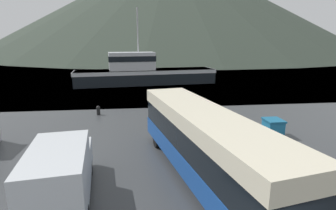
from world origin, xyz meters
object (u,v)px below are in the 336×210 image
Objects in this scene: delivery_van at (61,172)px; storage_bin at (273,127)px; tour_bus at (203,141)px; small_boat at (155,75)px; fishing_boat at (143,72)px.

storage_bin is at bearing 20.12° from delivery_van.
small_boat is (0.11, 37.15, -1.38)m from tour_bus.
fishing_boat is (-2.21, 29.92, -0.08)m from tour_bus.
delivery_van is at bearing -14.58° from fishing_boat.
small_boat is at bearing 73.36° from delivery_van.
tour_bus is 8.37m from storage_bin.
tour_bus is 2.03× the size of delivery_van.
storage_bin is at bearing 12.04° from fishing_boat.
tour_bus is 30.00m from fishing_boat.
tour_bus reaches higher than small_boat.
small_boat is (-6.33, 31.97, -0.09)m from storage_bin.
delivery_van is 14.31m from storage_bin.
fishing_boat is 7.70m from small_boat.
delivery_van reaches higher than small_boat.
storage_bin is at bearing -164.78° from small_boat.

